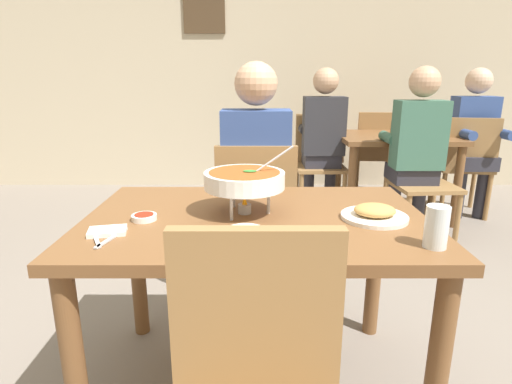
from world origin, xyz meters
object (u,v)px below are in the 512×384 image
object	(u,v)px
diner_main	(256,170)
drink_glass	(436,229)
chair_bg_left	(466,161)
chair_bg_middle	(419,173)
rice_plate	(245,237)
chair_bg_corner	(375,150)
patron_bg_left	(473,134)
dining_table_main	(256,243)
curry_bowl	(245,180)
chair_bg_window	(326,150)
patron_bg_right	(322,134)
appetizer_plate	(374,214)
patron_bg_middle	(416,144)
sauce_dish	(144,217)
chair_diner_main	(256,213)
dining_table_far	(394,150)
chair_bg_right	(318,157)

from	to	relation	value
diner_main	drink_glass	distance (m)	1.16
chair_bg_left	chair_bg_middle	size ratio (longest dim) A/B	1.00
rice_plate	chair_bg_middle	bearing A→B (deg)	56.01
chair_bg_corner	patron_bg_left	distance (m)	0.91
dining_table_main	curry_bowl	distance (m)	0.24
chair_bg_window	patron_bg_right	bearing A→B (deg)	-104.19
dining_table_main	chair_bg_corner	distance (m)	2.98
appetizer_plate	chair_bg_left	world-z (taller)	chair_bg_left
rice_plate	patron_bg_middle	distance (m)	2.25
curry_bowl	chair_bg_left	size ratio (longest dim) A/B	0.37
sauce_dish	patron_bg_middle	world-z (taller)	patron_bg_middle
chair_diner_main	chair_bg_window	bearing A→B (deg)	70.31
curry_bowl	dining_table_far	world-z (taller)	curry_bowl
chair_bg_window	chair_diner_main	bearing A→B (deg)	-109.69
curry_bowl	chair_bg_left	world-z (taller)	curry_bowl
curry_bowl	patron_bg_left	size ratio (longest dim) A/B	0.25
chair_bg_corner	patron_bg_right	xyz separation A→B (m)	(-0.63, -0.50, 0.24)
dining_table_far	curry_bowl	bearing A→B (deg)	-120.48
dining_table_main	patron_bg_middle	world-z (taller)	patron_bg_middle
curry_bowl	drink_glass	size ratio (longest dim) A/B	2.56
dining_table_main	drink_glass	xyz separation A→B (m)	(0.54, -0.29, 0.17)
chair_bg_left	patron_bg_middle	world-z (taller)	patron_bg_middle
diner_main	chair_bg_window	distance (m)	2.13
chair_bg_window	patron_bg_left	distance (m)	1.33
chair_diner_main	drink_glass	xyz separation A→B (m)	(0.54, -1.00, 0.28)
patron_bg_middle	chair_bg_right	bearing A→B (deg)	131.22
chair_bg_left	patron_bg_left	size ratio (longest dim) A/B	0.69
diner_main	chair_diner_main	bearing A→B (deg)	-90.00
chair_bg_corner	patron_bg_right	world-z (taller)	patron_bg_right
dining_table_main	dining_table_far	xyz separation A→B (m)	(1.23, 2.20, -0.02)
chair_diner_main	chair_bg_window	xyz separation A→B (m)	(0.72, 2.02, 0.00)
chair_bg_right	chair_bg_window	bearing A→B (deg)	70.66
curry_bowl	patron_bg_middle	distance (m)	2.03
chair_bg_middle	chair_bg_corner	size ratio (longest dim) A/B	1.00
chair_diner_main	patron_bg_right	bearing A→B (deg)	68.49
chair_bg_left	rice_plate	bearing A→B (deg)	-128.31
chair_diner_main	patron_bg_right	world-z (taller)	patron_bg_right
chair_bg_corner	patron_bg_right	bearing A→B (deg)	-141.35
diner_main	chair_bg_left	bearing A→B (deg)	37.10
drink_glass	dining_table_main	bearing A→B (deg)	151.68
diner_main	appetizer_plate	distance (m)	0.88
dining_table_far	drink_glass	bearing A→B (deg)	-105.55
sauce_dish	chair_bg_middle	xyz separation A→B (m)	(1.67, 1.72, -0.24)
appetizer_plate	dining_table_far	world-z (taller)	appetizer_plate
rice_plate	patron_bg_left	world-z (taller)	patron_bg_left
chair_bg_left	patron_bg_left	distance (m)	0.24
diner_main	dining_table_far	size ratio (longest dim) A/B	1.31
chair_bg_window	rice_plate	bearing A→B (deg)	-104.25
diner_main	chair_bg_right	xyz separation A→B (m)	(0.59, 1.59, -0.24)
drink_glass	chair_bg_window	distance (m)	3.04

